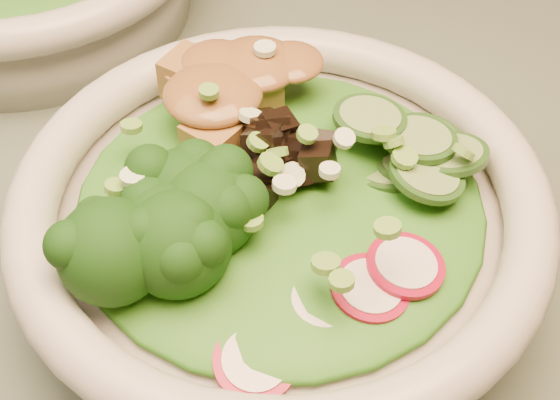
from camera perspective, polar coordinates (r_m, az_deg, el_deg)
dining_table at (r=0.64m, az=5.96°, el=-1.19°), size 1.20×0.80×0.75m
salad_bowl at (r=0.42m, az=-0.00°, el=-1.87°), size 0.29×0.29×0.08m
lettuce_bed at (r=0.41m, az=0.00°, el=0.09°), size 0.22×0.22×0.03m
broccoli_florets at (r=0.38m, az=-9.03°, el=-1.31°), size 0.10×0.09×0.05m
radish_slices at (r=0.37m, az=4.85°, el=-6.77°), size 0.12×0.07×0.02m
cucumber_slices at (r=0.42m, az=8.73°, el=3.90°), size 0.09×0.09×0.04m
mushroom_heap at (r=0.41m, az=-0.72°, el=2.78°), size 0.09×0.09×0.04m
tofu_cubes at (r=0.45m, az=-3.23°, el=7.17°), size 0.11×0.09×0.04m
peanut_sauce at (r=0.44m, az=-3.31°, el=8.54°), size 0.07×0.06×0.02m
scallion_garnish at (r=0.39m, az=0.00°, el=2.65°), size 0.20×0.20×0.03m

